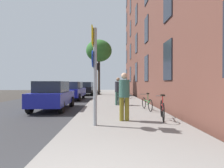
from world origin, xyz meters
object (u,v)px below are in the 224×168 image
object	(u,v)px
tree_near	(99,51)
car_1	(73,91)
bicycle_2	(120,99)
car_2	(86,88)
traffic_light	(98,73)
bicycle_5	(117,93)
sign_post	(94,68)
pedestrian_0	(124,93)
bicycle_3	(118,96)
bicycle_4	(126,94)
pedestrian_1	(118,89)
car_0	(53,95)
car_3	(89,87)
bicycle_1	(147,103)
bicycle_0	(162,109)

from	to	relation	value
tree_near	car_1	world-z (taller)	tree_near
bicycle_2	car_2	distance (m)	11.32
traffic_light	bicycle_5	xyz separation A→B (m)	(2.09, -2.19, -2.21)
sign_post	pedestrian_0	xyz separation A→B (m)	(1.07, 0.72, -0.90)
bicycle_3	car_1	bearing A→B (deg)	153.53
bicycle_4	pedestrian_0	world-z (taller)	pedestrian_0
tree_near	car_1	size ratio (longest dim) A/B	1.54
bicycle_2	pedestrian_1	xyz separation A→B (m)	(-0.16, -0.33, 0.65)
pedestrian_1	pedestrian_0	bearing A→B (deg)	-90.30
tree_near	car_0	world-z (taller)	tree_near
car_0	car_3	xyz separation A→B (m)	(0.04, 18.75, 0.00)
tree_near	pedestrian_0	xyz separation A→B (m)	(1.69, -14.59, -4.15)
bicycle_3	bicycle_4	distance (m)	2.56
sign_post	car_1	distance (m)	10.56
bicycle_5	bicycle_4	bearing A→B (deg)	-73.30
bicycle_4	car_1	xyz separation A→B (m)	(-4.86, -0.42, 0.33)
car_0	car_3	bearing A→B (deg)	89.86
bicycle_1	car_1	size ratio (longest dim) A/B	0.40
car_2	car_3	distance (m)	6.54
car_3	sign_post	bearing A→B (deg)	-83.46
tree_near	pedestrian_1	size ratio (longest dim) A/B	3.70
traffic_light	bicycle_2	world-z (taller)	traffic_light
car_1	car_2	size ratio (longest dim) A/B	1.01
car_0	car_2	bearing A→B (deg)	88.11
car_0	pedestrian_0	bearing A→B (deg)	-43.38
bicycle_4	car_2	distance (m)	7.42
bicycle_4	bicycle_1	bearing A→B (deg)	-87.07
bicycle_3	bicycle_1	bearing A→B (deg)	-75.49
tree_near	car_0	xyz separation A→B (m)	(-2.07, -11.05, -4.46)
bicycle_2	bicycle_3	xyz separation A→B (m)	(0.01, 2.40, -0.00)
traffic_light	car_0	world-z (taller)	traffic_light
bicycle_2	bicycle_5	distance (m)	7.20
tree_near	car_0	distance (m)	12.09
car_0	car_3	distance (m)	18.75
sign_post	bicycle_5	distance (m)	13.11
sign_post	pedestrian_1	xyz separation A→B (m)	(1.10, 5.41, -0.93)
bicycle_1	pedestrian_1	world-z (taller)	pedestrian_1
bicycle_2	bicycle_3	distance (m)	2.40
bicycle_4	car_2	bearing A→B (deg)	126.58
sign_post	bicycle_3	world-z (taller)	sign_post
bicycle_1	car_0	size ratio (longest dim) A/B	0.42
sign_post	traffic_light	distance (m)	15.16
car_2	bicycle_0	bearing A→B (deg)	-72.64
bicycle_0	car_3	xyz separation A→B (m)	(-5.22, 22.08, 0.33)
bicycle_3	pedestrian_1	xyz separation A→B (m)	(-0.17, -2.73, 0.65)
bicycle_4	pedestrian_1	distance (m)	5.28
bicycle_1	bicycle_4	world-z (taller)	bicycle_4
bicycle_3	pedestrian_0	distance (m)	7.45
bicycle_5	pedestrian_1	size ratio (longest dim) A/B	0.97
sign_post	bicycle_4	distance (m)	10.87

